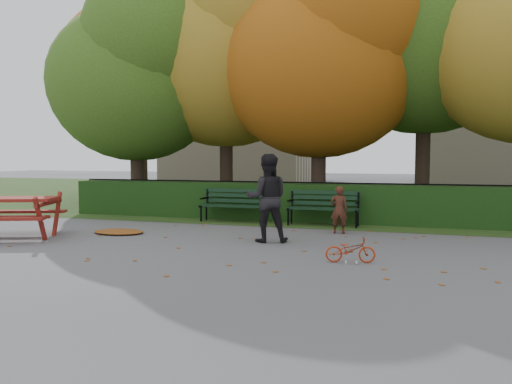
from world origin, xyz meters
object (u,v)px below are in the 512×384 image
(tree_d, at_px, (440,13))
(bicycle, at_px, (350,250))
(tree_a, at_px, (141,70))
(tree_b, at_px, (233,44))
(picnic_table, at_px, (6,207))
(tree_f, at_px, (145,58))
(bench_right, at_px, (324,205))
(bench_left, at_px, (234,202))
(adult, at_px, (267,198))
(tree_c, at_px, (329,51))
(child, at_px, (339,210))

(tree_d, distance_m, bicycle, 9.85)
(tree_a, height_order, tree_b, tree_b)
(tree_a, distance_m, picnic_table, 7.04)
(tree_f, bearing_deg, bench_right, -33.92)
(tree_b, bearing_deg, bench_left, -69.42)
(bench_left, distance_m, bicycle, 5.61)
(tree_f, height_order, adult, tree_f)
(tree_a, relative_size, bicycle, 9.28)
(tree_a, bearing_deg, adult, -39.58)
(tree_d, distance_m, tree_f, 11.20)
(tree_a, height_order, tree_c, tree_c)
(tree_f, xyz_separation_m, bicycle, (9.43, -9.83, -5.48))
(tree_d, distance_m, adult, 8.80)
(tree_a, bearing_deg, child, -24.26)
(bench_right, relative_size, child, 1.66)
(tree_b, height_order, bench_right, tree_b)
(tree_d, bearing_deg, tree_a, -169.67)
(tree_a, distance_m, tree_c, 6.04)
(tree_f, distance_m, bicycle, 14.68)
(tree_c, distance_m, tree_f, 8.66)
(tree_a, xyz_separation_m, bicycle, (7.49, -6.17, -4.31))
(bench_left, bearing_deg, bench_right, 0.00)
(tree_a, distance_m, bench_right, 7.69)
(picnic_table, bearing_deg, child, 1.55)
(tree_a, relative_size, child, 6.91)
(adult, bearing_deg, picnic_table, -4.84)
(tree_f, xyz_separation_m, picnic_table, (2.13, -9.55, -5.01))
(bench_right, xyz_separation_m, picnic_table, (-6.10, -4.02, 0.16))
(picnic_table, distance_m, bicycle, 7.32)
(picnic_table, height_order, child, child)
(tree_b, xyz_separation_m, bicycle, (4.74, -7.34, -5.19))
(tree_b, relative_size, tree_f, 0.96)
(tree_b, bearing_deg, bench_right, -40.67)
(picnic_table, xyz_separation_m, child, (6.66, 2.81, -0.14))
(child, bearing_deg, tree_b, -51.78)
(bench_right, bearing_deg, tree_d, 51.77)
(tree_b, height_order, tree_d, tree_d)
(bench_right, relative_size, picnic_table, 0.72)
(tree_b, xyz_separation_m, adult, (2.87, -5.81, -4.50))
(picnic_table, distance_m, child, 7.23)
(tree_c, relative_size, bench_left, 4.44)
(picnic_table, bearing_deg, tree_a, 70.54)
(tree_d, xyz_separation_m, bench_right, (-2.78, -3.53, -5.46))
(adult, bearing_deg, bicycle, 122.95)
(bench_right, distance_m, child, 1.34)
(bench_right, bearing_deg, tree_f, 146.08)
(tree_a, bearing_deg, tree_d, 10.33)
(tree_f, xyz_separation_m, adult, (7.56, -8.30, -4.79))
(tree_b, bearing_deg, tree_c, -13.45)
(tree_c, relative_size, adult, 4.45)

